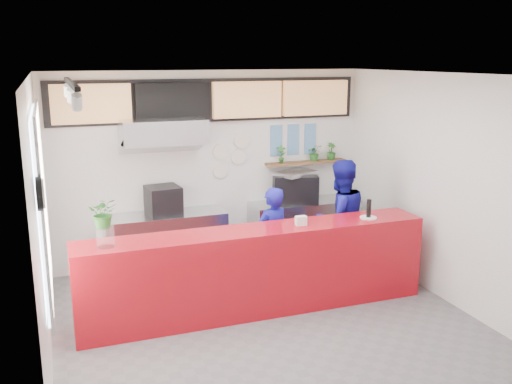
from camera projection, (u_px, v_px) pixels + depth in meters
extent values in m
plane|color=slate|center=(268.00, 324.00, 6.99)|extent=(5.00, 5.00, 0.00)
plane|color=silver|center=(269.00, 75.00, 6.30)|extent=(5.00, 5.00, 0.00)
plane|color=white|center=(211.00, 168.00, 8.93)|extent=(5.00, 0.00, 5.00)
plane|color=white|center=(40.00, 227.00, 5.81)|extent=(0.00, 5.00, 5.00)
plane|color=white|center=(446.00, 189.00, 7.48)|extent=(0.00, 5.00, 5.00)
cube|color=#AB0C17|center=(257.00, 270.00, 7.23)|extent=(4.50, 0.60, 1.10)
cube|color=beige|center=(210.00, 97.00, 8.67)|extent=(5.00, 0.02, 0.80)
cube|color=#B2B5BA|center=(166.00, 243.00, 8.63)|extent=(1.80, 0.60, 0.90)
cube|color=black|center=(163.00, 200.00, 8.47)|extent=(0.52, 0.52, 0.43)
cube|color=#B2B5BA|center=(163.00, 131.00, 8.19)|extent=(1.20, 0.70, 0.35)
cube|color=#B2B5BA|center=(163.00, 145.00, 8.24)|extent=(1.20, 0.69, 0.31)
cube|color=#B2B5BA|center=(304.00, 227.00, 9.40)|extent=(1.80, 0.60, 0.90)
cube|color=black|center=(295.00, 188.00, 9.18)|extent=(0.82, 0.69, 0.45)
cube|color=#B1B3B9|center=(295.00, 173.00, 9.13)|extent=(0.76, 0.65, 0.06)
cube|color=brown|center=(306.00, 162.00, 9.37)|extent=(1.40, 0.18, 0.04)
cube|color=tan|center=(91.00, 104.00, 7.99)|extent=(1.10, 0.10, 0.55)
cube|color=black|center=(173.00, 102.00, 8.38)|extent=(1.10, 0.10, 0.55)
cube|color=tan|center=(247.00, 100.00, 8.77)|extent=(1.10, 0.10, 0.55)
cube|color=tan|center=(315.00, 98.00, 9.16)|extent=(1.10, 0.10, 0.55)
cube|color=black|center=(210.00, 100.00, 8.65)|extent=(4.80, 0.04, 0.65)
cube|color=silver|center=(42.00, 201.00, 6.05)|extent=(0.04, 2.20, 1.90)
cube|color=#B2B5BA|center=(44.00, 201.00, 6.06)|extent=(0.03, 2.30, 2.00)
cylinder|color=black|center=(40.00, 194.00, 4.88)|extent=(0.05, 0.30, 0.30)
cylinder|color=white|center=(43.00, 193.00, 4.89)|extent=(0.02, 0.26, 0.26)
cube|color=black|center=(71.00, 83.00, 5.61)|extent=(0.05, 2.40, 0.04)
cylinder|color=silver|center=(220.00, 152.00, 8.90)|extent=(0.24, 0.03, 0.24)
cylinder|color=silver|center=(238.00, 157.00, 9.02)|extent=(0.24, 0.03, 0.24)
cylinder|color=silver|center=(220.00, 170.00, 8.96)|extent=(0.24, 0.03, 0.24)
cylinder|color=silver|center=(241.00, 141.00, 8.98)|extent=(0.24, 0.03, 0.24)
cube|color=#598CBF|center=(276.00, 133.00, 9.16)|extent=(0.20, 0.02, 0.25)
cube|color=#598CBF|center=(293.00, 132.00, 9.26)|extent=(0.20, 0.02, 0.25)
cube|color=#598CBF|center=(310.00, 131.00, 9.36)|extent=(0.20, 0.02, 0.25)
cube|color=#598CBF|center=(276.00, 148.00, 9.22)|extent=(0.20, 0.02, 0.25)
cube|color=#598CBF|center=(293.00, 147.00, 9.32)|extent=(0.20, 0.02, 0.25)
cube|color=#598CBF|center=(310.00, 146.00, 9.42)|extent=(0.20, 0.02, 0.25)
imported|color=navy|center=(272.00, 240.00, 7.81)|extent=(0.63, 0.50, 1.49)
imported|color=navy|center=(340.00, 220.00, 8.25)|extent=(0.92, 0.75, 1.78)
imported|color=#286523|center=(281.00, 154.00, 9.19)|extent=(0.18, 0.15, 0.29)
imported|color=#286523|center=(315.00, 153.00, 9.39)|extent=(0.29, 0.27, 0.27)
imported|color=#286523|center=(331.00, 151.00, 9.49)|extent=(0.17, 0.16, 0.28)
cylinder|color=silver|center=(105.00, 236.00, 6.41)|extent=(0.23, 0.23, 0.25)
imported|color=#286523|center=(104.00, 213.00, 6.35)|extent=(0.35, 0.31, 0.35)
cube|color=white|center=(301.00, 221.00, 7.25)|extent=(0.14, 0.09, 0.12)
cylinder|color=white|center=(368.00, 218.00, 7.58)|extent=(0.25, 0.25, 0.02)
cylinder|color=black|center=(369.00, 208.00, 7.55)|extent=(0.07, 0.07, 0.24)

